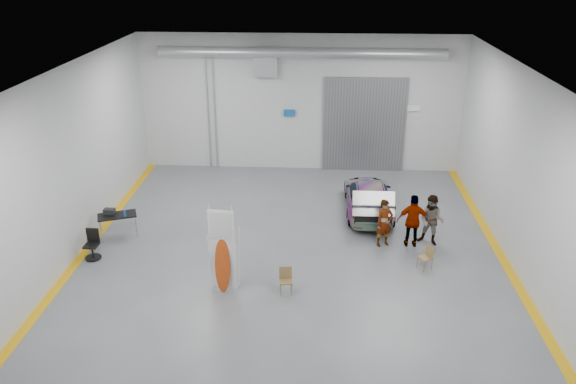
# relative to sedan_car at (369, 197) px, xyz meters

# --- Properties ---
(ground) EXTENTS (16.00, 16.00, 0.00)m
(ground) POSITION_rel_sedan_car_xyz_m (-2.75, -3.52, -0.62)
(ground) COLOR #595A60
(ground) RESTS_ON ground
(room_shell) EXTENTS (14.02, 16.18, 6.01)m
(room_shell) POSITION_rel_sedan_car_xyz_m (-2.51, -1.30, 3.46)
(room_shell) COLOR #B5B7B9
(room_shell) RESTS_ON ground
(sedan_car) EXTENTS (1.74, 4.28, 1.24)m
(sedan_car) POSITION_rel_sedan_car_xyz_m (0.00, 0.00, 0.00)
(sedan_car) COLOR silver
(sedan_car) RESTS_ON ground
(person_a) EXTENTS (0.71, 0.61, 1.66)m
(person_a) POSITION_rel_sedan_car_xyz_m (0.31, -2.63, 0.21)
(person_a) COLOR #986553
(person_a) RESTS_ON ground
(person_b) EXTENTS (1.07, 0.97, 1.77)m
(person_b) POSITION_rel_sedan_car_xyz_m (1.90, -2.44, 0.27)
(person_b) COLOR slate
(person_b) RESTS_ON ground
(person_c) EXTENTS (1.09, 0.49, 1.85)m
(person_c) POSITION_rel_sedan_car_xyz_m (1.26, -2.61, 0.31)
(person_c) COLOR brown
(person_c) RESTS_ON ground
(surfboard_display) EXTENTS (0.78, 0.27, 2.75)m
(surfboard_display) POSITION_rel_sedan_car_xyz_m (-4.59, -5.67, 0.50)
(surfboard_display) COLOR white
(surfboard_display) RESTS_ON ground
(folding_chair_near) EXTENTS (0.41, 0.43, 0.77)m
(folding_chair_near) POSITION_rel_sedan_car_xyz_m (-2.79, -5.68, -0.38)
(folding_chair_near) COLOR olive
(folding_chair_near) RESTS_ON ground
(folding_chair_far) EXTENTS (0.50, 0.60, 0.78)m
(folding_chair_far) POSITION_rel_sedan_car_xyz_m (1.46, -4.09, -0.38)
(folding_chair_far) COLOR olive
(folding_chair_far) RESTS_ON ground
(shop_stool) EXTENTS (0.38, 0.38, 0.75)m
(shop_stool) POSITION_rel_sedan_car_xyz_m (-9.30, -3.59, -0.25)
(shop_stool) COLOR black
(shop_stool) RESTS_ON ground
(work_table) EXTENTS (1.43, 1.07, 1.05)m
(work_table) POSITION_rel_sedan_car_xyz_m (-8.89, -2.48, 0.19)
(work_table) COLOR #9A9CA2
(work_table) RESTS_ON ground
(office_chair) EXTENTS (0.52, 0.52, 0.98)m
(office_chair) POSITION_rel_sedan_car_xyz_m (-9.15, -4.01, -0.19)
(office_chair) COLOR black
(office_chair) RESTS_ON ground
(trunk_lid) EXTENTS (1.45, 0.88, 0.04)m
(trunk_lid) POSITION_rel_sedan_car_xyz_m (0.00, -1.89, 0.64)
(trunk_lid) COLOR silver
(trunk_lid) RESTS_ON sedan_car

